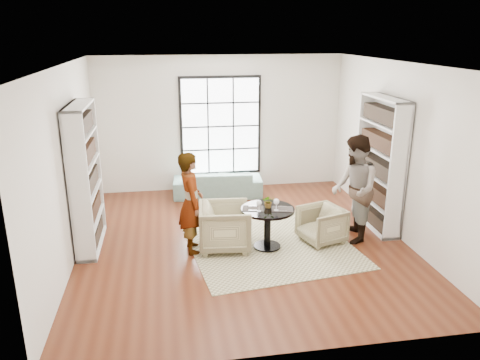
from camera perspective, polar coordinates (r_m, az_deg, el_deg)
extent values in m
plane|color=#582914|center=(8.18, 0.34, -7.48)|extent=(6.00, 6.00, 0.00)
plane|color=silver|center=(10.56, -2.41, 6.88)|extent=(5.50, 0.00, 5.50)
plane|color=silver|center=(7.71, -20.23, 1.68)|extent=(0.00, 6.00, 6.00)
plane|color=silver|center=(8.56, 18.86, 3.35)|extent=(0.00, 6.00, 6.00)
plane|color=silver|center=(4.90, 6.34, -6.31)|extent=(5.50, 0.00, 5.50)
plane|color=white|center=(7.42, 0.38, 13.97)|extent=(6.00, 6.00, 0.00)
cube|color=black|center=(10.55, -2.39, 6.59)|extent=(1.82, 0.06, 2.22)
cube|color=white|center=(10.51, -2.37, 6.55)|extent=(1.70, 0.02, 2.10)
cube|color=#BCB78D|center=(8.08, 3.60, -7.81)|extent=(2.97, 2.97, 0.01)
cylinder|color=black|center=(7.97, 3.31, -8.08)|extent=(0.45, 0.45, 0.04)
cylinder|color=black|center=(7.84, 3.35, -5.95)|extent=(0.11, 0.11, 0.63)
cylinder|color=black|center=(7.71, 3.40, -3.61)|extent=(0.88, 0.88, 0.04)
imported|color=gray|center=(10.32, -2.74, -0.38)|extent=(1.98, 0.90, 0.56)
imported|color=tan|center=(7.80, -1.85, -5.70)|extent=(0.91, 0.89, 0.77)
imported|color=tan|center=(8.18, 9.89, -5.38)|extent=(0.85, 0.84, 0.62)
imported|color=gray|center=(7.59, -6.01, -2.78)|extent=(0.46, 0.65, 1.68)
imported|color=gray|center=(8.16, 13.77, -1.10)|extent=(0.85, 1.01, 1.85)
cube|color=#292523|center=(7.67, 1.59, -3.49)|extent=(0.39, 0.33, 0.01)
cube|color=#292523|center=(7.68, 5.20, -3.54)|extent=(0.39, 0.33, 0.01)
cylinder|color=silver|center=(7.57, 2.33, -3.79)|extent=(0.07, 0.07, 0.01)
cylinder|color=silver|center=(7.55, 2.33, -3.41)|extent=(0.01, 0.01, 0.11)
sphere|color=maroon|center=(7.52, 2.34, -2.80)|extent=(0.08, 0.08, 0.08)
ellipsoid|color=white|center=(7.52, 2.34, -2.80)|extent=(0.09, 0.09, 0.10)
cylinder|color=silver|center=(7.61, 4.44, -3.70)|extent=(0.07, 0.07, 0.01)
cylinder|color=silver|center=(7.59, 4.45, -3.29)|extent=(0.01, 0.01, 0.12)
sphere|color=maroon|center=(7.56, 4.46, -2.65)|extent=(0.09, 0.09, 0.09)
ellipsoid|color=white|center=(7.56, 4.46, -2.65)|extent=(0.09, 0.09, 0.10)
imported|color=gray|center=(7.69, 3.50, -2.62)|extent=(0.22, 0.20, 0.22)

